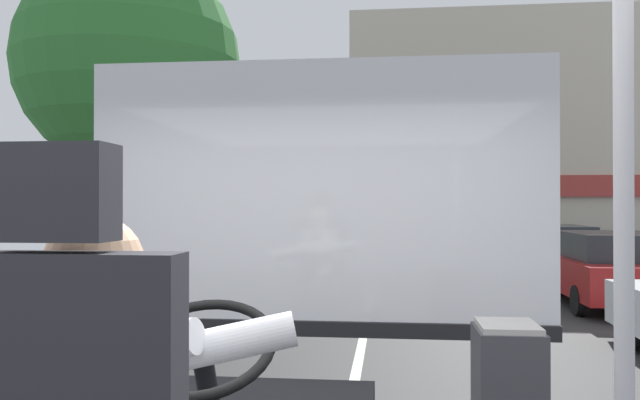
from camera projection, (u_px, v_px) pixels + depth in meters
The scene contains 7 objects.
ground at pixel (367, 322), 10.51m from camera, with size 18.00×44.00×0.06m.
handrail_pole at pixel (624, 238), 1.45m from camera, with size 0.04×0.04×2.18m.
windshield_panel at pixel (318, 228), 3.39m from camera, with size 2.50×0.08×1.48m.
street_tree at pixel (129, 64), 9.40m from camera, with size 3.27×3.27×5.64m.
shop_building at pixel (548, 147), 20.58m from camera, with size 12.56×5.54×7.62m.
parked_car_red at pixel (609, 267), 12.14m from camera, with size 2.02×4.32×1.40m.
parked_car_blue at pixel (552, 250), 16.95m from camera, with size 1.97×4.48×1.37m.
Camera 1 is at (0.38, -1.75, 1.91)m, focal length 35.72 mm.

